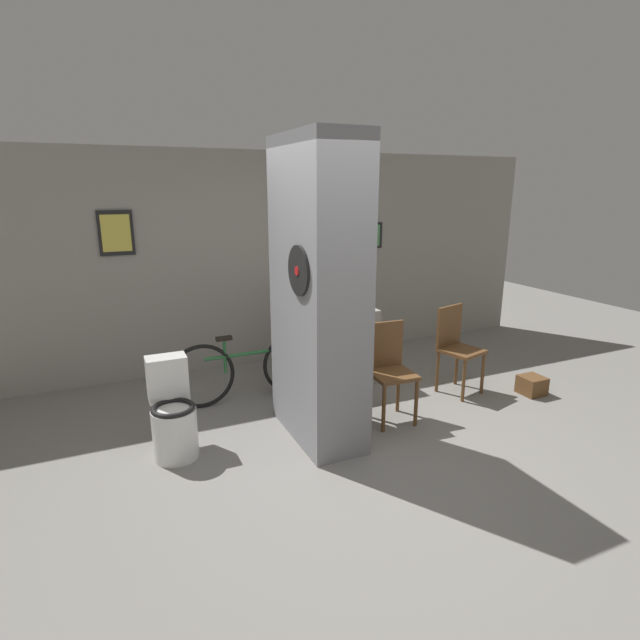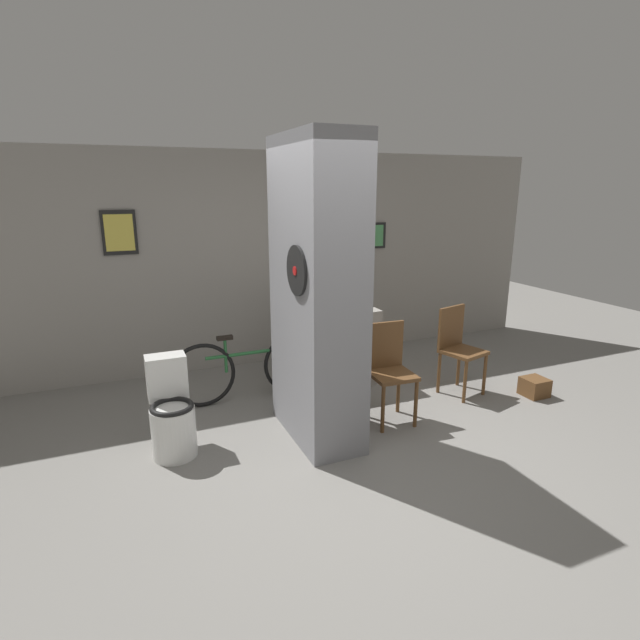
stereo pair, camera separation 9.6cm
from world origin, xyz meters
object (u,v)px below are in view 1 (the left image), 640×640
at_px(toilet, 173,416).
at_px(chair_near_pillar, 389,367).
at_px(chair_by_doorway, 456,345).
at_px(bottle_tall, 341,301).
at_px(bicycle, 249,368).

xyz_separation_m(toilet, chair_near_pillar, (1.99, -0.17, 0.19)).
bearing_deg(chair_near_pillar, chair_by_doorway, 18.73).
bearing_deg(bottle_tall, toilet, -157.92).
bearing_deg(bicycle, toilet, -137.88).
height_order(toilet, chair_near_pillar, chair_near_pillar).
height_order(toilet, bottle_tall, bottle_tall).
height_order(toilet, chair_by_doorway, chair_by_doorway).
bearing_deg(toilet, chair_by_doorway, 2.14).
distance_m(chair_by_doorway, bicycle, 2.24).
xyz_separation_m(chair_near_pillar, bicycle, (-1.09, 0.97, -0.18)).
xyz_separation_m(chair_by_doorway, bottle_tall, (-1.05, 0.68, 0.44)).
distance_m(chair_by_doorway, bottle_tall, 1.33).
relative_size(chair_near_pillar, bottle_tall, 3.19).
bearing_deg(chair_by_doorway, toilet, 167.52).
distance_m(toilet, chair_by_doorway, 3.02).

